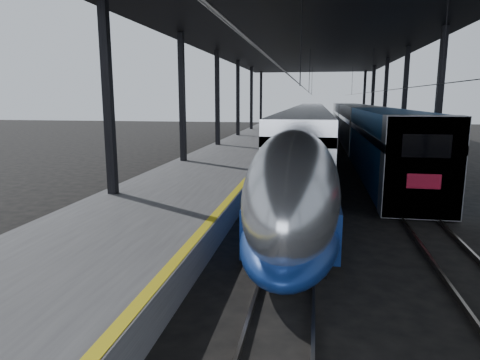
# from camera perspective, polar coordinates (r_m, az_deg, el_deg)

# --- Properties ---
(ground) EXTENTS (160.00, 160.00, 0.00)m
(ground) POSITION_cam_1_polar(r_m,az_deg,el_deg) (12.92, -2.59, -11.87)
(ground) COLOR black
(ground) RESTS_ON ground
(platform) EXTENTS (6.00, 80.00, 1.00)m
(platform) POSITION_cam_1_polar(r_m,az_deg,el_deg) (32.53, -0.98, 2.88)
(platform) COLOR #4C4C4F
(platform) RESTS_ON ground
(yellow_strip) EXTENTS (0.30, 80.00, 0.01)m
(yellow_strip) POSITION_cam_1_polar(r_m,az_deg,el_deg) (32.06, 3.94, 3.65)
(yellow_strip) COLOR yellow
(yellow_strip) RESTS_ON platform
(rails) EXTENTS (6.52, 80.00, 0.16)m
(rails) POSITION_cam_1_polar(r_m,az_deg,el_deg) (32.07, 13.20, 1.72)
(rails) COLOR slate
(rails) RESTS_ON ground
(canopy) EXTENTS (18.00, 75.00, 9.47)m
(canopy) POSITION_cam_1_polar(r_m,az_deg,el_deg) (31.91, 9.03, 18.12)
(canopy) COLOR black
(canopy) RESTS_ON ground
(tgv_train) EXTENTS (2.95, 65.20, 4.22)m
(tgv_train) POSITION_cam_1_polar(r_m,az_deg,el_deg) (40.39, 9.11, 6.40)
(tgv_train) COLOR #B5B7BC
(tgv_train) RESTS_ON ground
(second_train) EXTENTS (3.13, 56.05, 4.31)m
(second_train) POSITION_cam_1_polar(r_m,az_deg,el_deg) (45.54, 15.58, 6.89)
(second_train) COLOR #154C8B
(second_train) RESTS_ON ground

